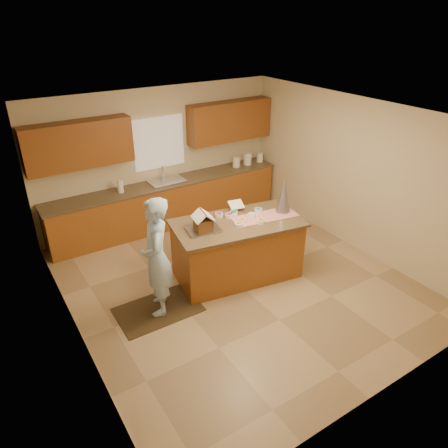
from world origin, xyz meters
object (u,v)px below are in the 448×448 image
Objects in this scene: tinsel_tree at (284,195)px; gingerbread_house at (203,222)px; island_base at (237,250)px; boy at (157,257)px.

tinsel_tree is 1.45m from gingerbread_house.
gingerbread_house is (-1.44, 0.13, -0.16)m from tinsel_tree.
island_base is 1.17m from tinsel_tree.
tinsel_tree is (0.84, -0.09, 0.82)m from island_base.
gingerbread_house is at bearing -174.81° from island_base.
tinsel_tree is at bearing 3.67° from island_base.
boy is (-1.45, -0.14, 0.43)m from island_base.
island_base is 5.60× the size of gingerbread_house.
tinsel_tree reaches higher than gingerbread_house.
gingerbread_house reaches higher than island_base.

